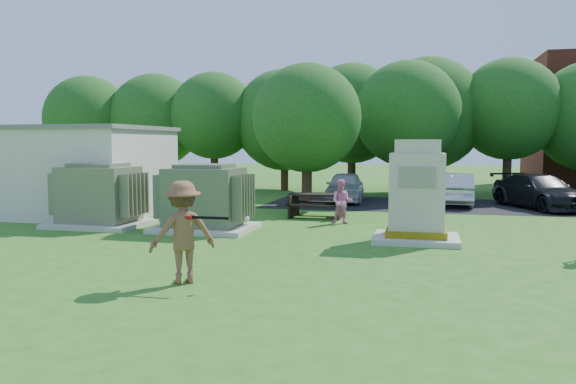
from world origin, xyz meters
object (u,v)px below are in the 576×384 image
(batter, at_px, (183,232))
(car_white, at_px, (345,187))
(person_at_picnic, at_px, (342,202))
(car_silver_a, at_px, (454,189))
(transformer_left, at_px, (99,197))
(picnic_table, at_px, (317,203))
(transformer_right, at_px, (205,199))
(car_dark, at_px, (539,191))
(generator_cabinet, at_px, (417,197))

(batter, bearing_deg, car_white, -131.89)
(person_at_picnic, xyz_separation_m, car_silver_a, (3.99, 6.94, -0.05))
(transformer_left, distance_m, person_at_picnic, 8.04)
(picnic_table, distance_m, car_silver_a, 7.48)
(transformer_left, bearing_deg, transformer_right, 0.00)
(car_white, relative_size, car_dark, 0.83)
(car_silver_a, bearing_deg, person_at_picnic, 61.54)
(person_at_picnic, bearing_deg, car_silver_a, 58.57)
(car_silver_a, bearing_deg, batter, 70.91)
(transformer_left, height_order, picnic_table, transformer_left)
(transformer_right, distance_m, person_at_picnic, 4.63)
(picnic_table, relative_size, batter, 1.01)
(transformer_left, xyz_separation_m, car_dark, (15.05, 8.78, -0.26))
(batter, xyz_separation_m, person_at_picnic, (1.86, 8.70, -0.25))
(batter, xyz_separation_m, car_dark, (9.23, 15.13, -0.29))
(person_at_picnic, xyz_separation_m, car_white, (-0.89, 7.15, -0.06))
(generator_cabinet, bearing_deg, transformer_right, 175.28)
(picnic_table, distance_m, batter, 10.24)
(transformer_left, bearing_deg, generator_cabinet, -3.00)
(person_at_picnic, height_order, car_dark, person_at_picnic)
(transformer_left, height_order, car_white, transformer_left)
(car_white, bearing_deg, car_dark, -8.67)
(generator_cabinet, bearing_deg, person_at_picnic, 130.83)
(car_silver_a, bearing_deg, picnic_table, 48.06)
(transformer_right, relative_size, person_at_picnic, 1.99)
(batter, relative_size, person_at_picnic, 1.33)
(transformer_left, height_order, batter, transformer_left)
(transformer_right, relative_size, generator_cabinet, 1.06)
(batter, bearing_deg, transformer_left, -85.88)
(car_dark, bearing_deg, picnic_table, -174.52)
(car_white, bearing_deg, transformer_right, -111.71)
(car_white, distance_m, car_silver_a, 4.88)
(person_at_picnic, bearing_deg, transformer_left, -164.55)
(car_white, xyz_separation_m, car_dark, (8.25, -0.72, 0.02))
(transformer_right, relative_size, car_silver_a, 0.70)
(car_silver_a, distance_m, car_dark, 3.42)
(car_white, height_order, car_silver_a, car_silver_a)
(transformer_left, relative_size, batter, 1.50)
(car_white, xyz_separation_m, car_silver_a, (4.87, -0.21, 0.01))
(transformer_left, xyz_separation_m, car_white, (6.80, 9.50, -0.27))
(batter, distance_m, person_at_picnic, 8.90)
(person_at_picnic, bearing_deg, car_dark, 39.56)
(picnic_table, relative_size, car_white, 0.50)
(generator_cabinet, xyz_separation_m, car_dark, (4.87, 9.31, -0.52))
(transformer_left, height_order, car_silver_a, transformer_left)
(picnic_table, relative_size, car_silver_a, 0.48)
(person_at_picnic, xyz_separation_m, car_dark, (7.37, 6.43, -0.04))
(batter, distance_m, car_dark, 17.73)
(transformer_left, distance_m, car_silver_a, 14.91)
(transformer_left, relative_size, transformer_right, 1.00)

